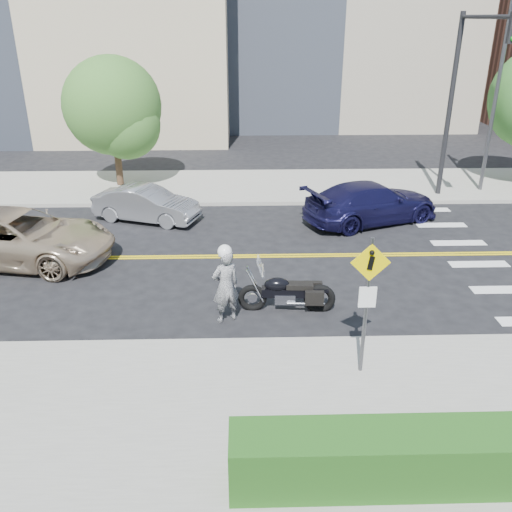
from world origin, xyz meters
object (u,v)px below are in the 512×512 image
object	(u,v)px
pedestrian_sign	(367,294)
suv	(19,237)
motorcyclist	(226,284)
motorcycle	(287,285)
parked_car_silver	(146,204)
parked_car_blue	(371,203)

from	to	relation	value
pedestrian_sign	suv	distance (m)	11.19
motorcyclist	motorcycle	distance (m)	1.65
motorcyclist	parked_car_silver	bearing A→B (deg)	-92.07
suv	parked_car_silver	world-z (taller)	suv
pedestrian_sign	parked_car_blue	world-z (taller)	pedestrian_sign
suv	parked_car_blue	bearing A→B (deg)	-64.51
parked_car_silver	parked_car_blue	world-z (taller)	parked_car_blue
parked_car_silver	parked_car_blue	bearing A→B (deg)	-73.29
motorcycle	parked_car_silver	bearing A→B (deg)	127.37
pedestrian_sign	parked_car_silver	world-z (taller)	pedestrian_sign
pedestrian_sign	suv	bearing A→B (deg)	146.48
motorcycle	parked_car_blue	bearing A→B (deg)	64.15
pedestrian_sign	parked_car_blue	bearing A→B (deg)	76.31
motorcycle	parked_car_blue	xyz separation A→B (m)	(3.60, 6.49, 0.01)
motorcycle	suv	bearing A→B (deg)	160.72
suv	parked_car_silver	distance (m)	4.86
motorcycle	parked_car_blue	size ratio (longest dim) A/B	0.47
suv	motorcyclist	bearing A→B (deg)	-110.45
parked_car_silver	parked_car_blue	size ratio (longest dim) A/B	0.76
pedestrian_sign	motorcyclist	xyz separation A→B (m)	(-2.87, 2.38, -0.94)
motorcycle	suv	size ratio (longest dim) A/B	0.42
suv	parked_car_blue	xyz separation A→B (m)	(11.56, 3.20, -0.06)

